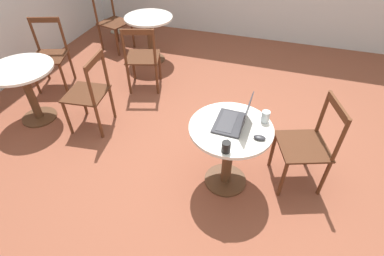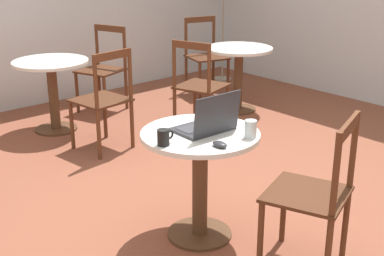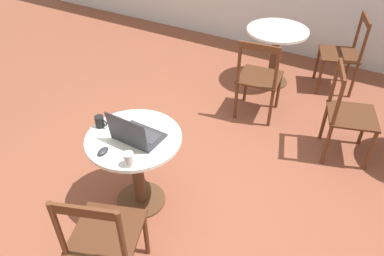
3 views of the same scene
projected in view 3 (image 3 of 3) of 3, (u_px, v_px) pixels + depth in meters
name	position (u px, v px, depth m)	size (l,w,h in m)	color
ground_plane	(187.00, 197.00, 3.30)	(16.00, 16.00, 0.00)	brown
cafe_table_near	(136.00, 156.00, 2.95)	(0.74, 0.74, 0.72)	#51331E
cafe_table_far	(276.00, 44.00, 4.55)	(0.74, 0.74, 0.72)	#51331E
chair_near_front	(104.00, 237.00, 2.41)	(0.56, 0.56, 0.93)	#562D19
chair_mid_left	(347.00, 115.00, 3.49)	(0.55, 0.55, 0.93)	#562D19
chair_far_right	(343.00, 54.00, 4.47)	(0.56, 0.56, 0.93)	#562D19
chair_far_front	(259.00, 79.00, 4.01)	(0.49, 0.49, 0.93)	#562D19
laptop	(136.00, 134.00, 2.77)	(0.36, 0.28, 0.26)	#2D2D33
mouse	(103.00, 151.00, 2.68)	(0.06, 0.10, 0.03)	#2D2D33
mug	(100.00, 122.00, 2.91)	(0.11, 0.07, 0.09)	black
drinking_glass	(129.00, 159.00, 2.55)	(0.07, 0.07, 0.11)	silver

